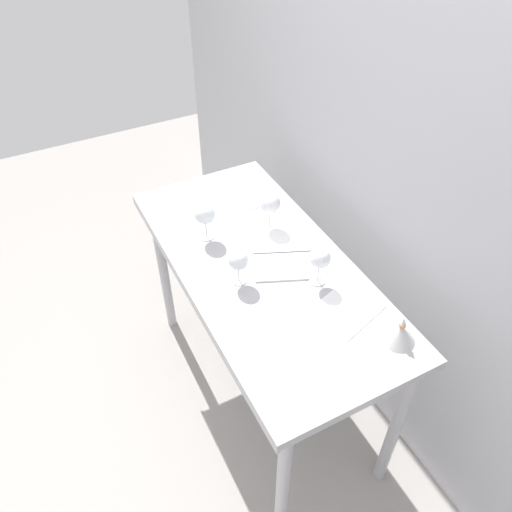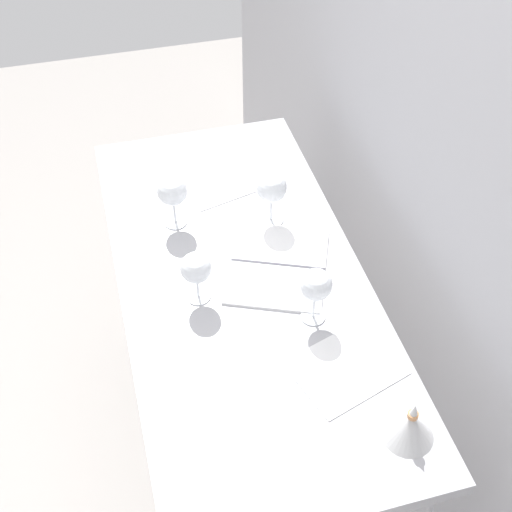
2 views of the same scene
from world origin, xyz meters
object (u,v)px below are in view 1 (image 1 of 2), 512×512
Objects in this scene: tasting_sheet_upper at (348,308)px; wine_glass_far_right at (320,259)px; wine_glass_near_center at (238,261)px; wine_glass_near_left at (205,215)px; open_notebook at (284,253)px; wine_glass_far_left at (270,204)px; tasting_sheet_lower at (232,208)px; decanter_funnel at (400,333)px.

wine_glass_far_right is at bearing 171.19° from tasting_sheet_upper.
wine_glass_near_left is at bearing -178.84° from wine_glass_near_center.
open_notebook is (-0.05, 0.23, -0.10)m from wine_glass_near_center.
wine_glass_far_left is at bearing 165.53° from tasting_sheet_upper.
tasting_sheet_lower is (-0.58, -0.09, -0.12)m from wine_glass_far_right.
wine_glass_near_left is 0.67× the size of tasting_sheet_upper.
wine_glass_far_left is 0.77m from decanter_funnel.
tasting_sheet_lower is 0.97m from decanter_funnel.
wine_glass_near_center is 0.63m from decanter_funnel.
open_notebook is (-0.20, -0.04, -0.11)m from wine_glass_far_right.
wine_glass_far_right is (0.38, 0.00, -0.00)m from wine_glass_far_left.
tasting_sheet_upper is at bearing 43.17° from wine_glass_near_center.
wine_glass_near_left reaches higher than tasting_sheet_lower.
wine_glass_near_left reaches higher than decanter_funnel.
tasting_sheet_upper is 0.22m from decanter_funnel.
wine_glass_far_right is at bearing -5.21° from tasting_sheet_lower.
wine_glass_far_right reaches higher than decanter_funnel.
wine_glass_near_left is at bearing -102.65° from wine_glass_far_left.
tasting_sheet_lower is (-0.43, 0.17, -0.10)m from wine_glass_near_center.
wine_glass_near_left is 1.01× the size of wine_glass_far_right.
open_notebook is 0.58m from decanter_funnel.
wine_glass_near_left is 0.66× the size of tasting_sheet_lower.
wine_glass_near_left reaches higher than wine_glass_far_right.
wine_glass_near_center is 0.30m from wine_glass_far_right.
tasting_sheet_upper is (0.61, 0.30, -0.12)m from wine_glass_near_left.
decanter_funnel is (0.20, 0.07, 0.04)m from tasting_sheet_upper.
open_notebook is 0.39m from tasting_sheet_lower.
tasting_sheet_upper is (0.55, 0.03, -0.12)m from wine_glass_far_left.
open_notebook is at bearing -5.84° from tasting_sheet_lower.
tasting_sheet_lower is at bearing -170.78° from wine_glass_far_right.
tasting_sheet_lower is at bearing 171.66° from tasting_sheet_upper.
wine_glass_near_left is at bearing -68.17° from tasting_sheet_lower.
tasting_sheet_upper is at bearing 2.95° from wine_glass_far_left.
wine_glass_near_center is at bearing -144.96° from decanter_funnel.
wine_glass_near_left is 1.40× the size of decanter_funnel.
open_notebook is at bearing 172.17° from tasting_sheet_upper.
wine_glass_far_right is 0.23m from open_notebook.
wine_glass_near_center is 0.48m from tasting_sheet_lower.
wine_glass_far_left is at bearing 77.35° from wine_glass_near_left.
wine_glass_far_right reaches higher than open_notebook.
wine_glass_far_right is at bearing 31.69° from wine_glass_near_left.
decanter_funnel reaches higher than tasting_sheet_lower.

